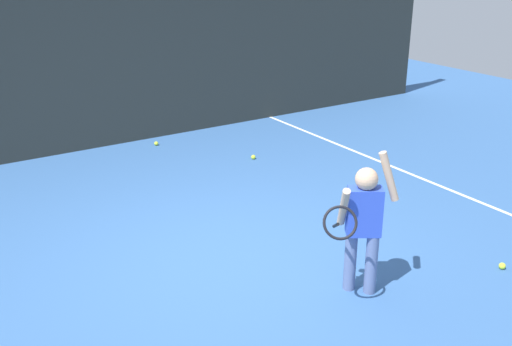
# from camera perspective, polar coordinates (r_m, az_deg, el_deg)

# --- Properties ---
(ground_plane) EXTENTS (20.00, 20.00, 0.00)m
(ground_plane) POSITION_cam_1_polar(r_m,az_deg,el_deg) (6.12, -2.84, -8.14)
(ground_plane) COLOR #335B93
(court_line_sideline) EXTENTS (0.05, 9.00, 0.00)m
(court_line_sideline) POSITION_cam_1_polar(r_m,az_deg,el_deg) (8.75, 13.04, 0.58)
(court_line_sideline) COLOR white
(court_line_sideline) RESTS_ON ground
(back_fence_windscreen) EXTENTS (13.71, 0.08, 3.07)m
(back_fence_windscreen) POSITION_cam_1_polar(r_m,az_deg,el_deg) (9.34, -16.30, 11.33)
(back_fence_windscreen) COLOR #282D2B
(back_fence_windscreen) RESTS_ON ground
(fence_post_2) EXTENTS (0.09, 0.09, 3.22)m
(fence_post_2) POSITION_cam_1_polar(r_m,az_deg,el_deg) (10.24, -4.16, 13.31)
(fence_post_2) COLOR slate
(fence_post_2) RESTS_ON ground
(fence_post_3) EXTENTS (0.09, 0.09, 3.22)m
(fence_post_3) POSITION_cam_1_polar(r_m,az_deg,el_deg) (12.97, 13.98, 14.39)
(fence_post_3) COLOR slate
(fence_post_3) RESTS_ON ground
(tennis_player) EXTENTS (0.89, 0.53, 1.35)m
(tennis_player) POSITION_cam_1_polar(r_m,az_deg,el_deg) (5.30, 10.22, -4.45)
(tennis_player) COLOR slate
(tennis_player) RESTS_ON ground
(tennis_ball_0) EXTENTS (0.07, 0.07, 0.07)m
(tennis_ball_0) POSITION_cam_1_polar(r_m,az_deg,el_deg) (9.57, -9.56, 2.81)
(tennis_ball_0) COLOR #CCE033
(tennis_ball_0) RESTS_ON ground
(tennis_ball_1) EXTENTS (0.07, 0.07, 0.07)m
(tennis_ball_1) POSITION_cam_1_polar(r_m,az_deg,el_deg) (6.38, 22.57, -8.24)
(tennis_ball_1) COLOR #CCE033
(tennis_ball_1) RESTS_ON ground
(tennis_ball_3) EXTENTS (0.07, 0.07, 0.07)m
(tennis_ball_3) POSITION_cam_1_polar(r_m,az_deg,el_deg) (8.83, -0.26, 1.54)
(tennis_ball_3) COLOR #CCE033
(tennis_ball_3) RESTS_ON ground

